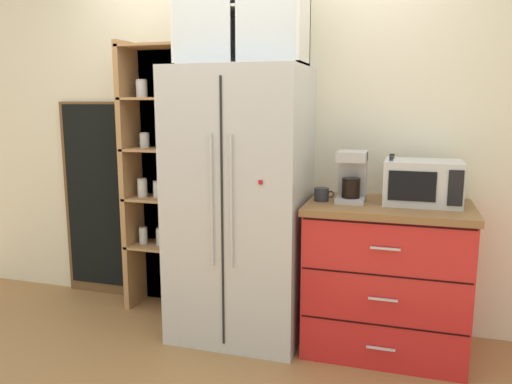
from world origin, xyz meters
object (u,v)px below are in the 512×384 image
at_px(bottle_amber, 391,180).
at_px(mug_cream, 390,196).
at_px(microwave, 422,182).
at_px(chalkboard_menu, 99,200).
at_px(refrigerator, 241,204).
at_px(bottle_cobalt, 390,183).
at_px(mug_charcoal, 322,194).
at_px(coffee_maker, 352,176).

bearing_deg(bottle_amber, mug_cream, -88.80).
relative_size(microwave, chalkboard_menu, 0.29).
height_order(refrigerator, bottle_cobalt, refrigerator).
distance_m(bottle_amber, chalkboard_menu, 2.23).
height_order(bottle_amber, bottle_cobalt, bottle_amber).
distance_m(mug_charcoal, mug_cream, 0.41).
xyz_separation_m(mug_charcoal, bottle_cobalt, (0.40, 0.01, 0.09)).
relative_size(coffee_maker, bottle_amber, 1.07).
bearing_deg(bottle_cobalt, bottle_amber, 90.00).
xyz_separation_m(mug_charcoal, bottle_amber, (0.40, 0.12, 0.09)).
xyz_separation_m(refrigerator, mug_charcoal, (0.52, 0.01, 0.09)).
distance_m(coffee_maker, mug_charcoal, 0.21).
bearing_deg(mug_charcoal, refrigerator, -179.40).
distance_m(microwave, mug_charcoal, 0.60).
xyz_separation_m(coffee_maker, bottle_cobalt, (0.23, -0.02, -0.03)).
xyz_separation_m(microwave, bottle_amber, (-0.18, 0.05, -0.00)).
height_order(refrigerator, chalkboard_menu, refrigerator).
height_order(bottle_amber, chalkboard_menu, chalkboard_menu).
xyz_separation_m(refrigerator, chalkboard_menu, (-1.28, 0.32, -0.10)).
bearing_deg(bottle_cobalt, chalkboard_menu, 172.22).
bearing_deg(chalkboard_menu, bottle_cobalt, -7.78).
bearing_deg(mug_cream, bottle_amber, 91.20).
relative_size(refrigerator, bottle_amber, 5.97).
height_order(mug_charcoal, bottle_amber, bottle_amber).
height_order(mug_charcoal, bottle_cobalt, bottle_cobalt).
distance_m(refrigerator, chalkboard_menu, 1.33).
bearing_deg(mug_charcoal, bottle_cobalt, 1.91).
xyz_separation_m(coffee_maker, mug_cream, (0.23, 0.00, -0.11)).
height_order(microwave, bottle_cobalt, bottle_cobalt).
xyz_separation_m(refrigerator, bottle_cobalt, (0.92, 0.02, 0.18)).
bearing_deg(mug_cream, chalkboard_menu, 172.85).
distance_m(mug_charcoal, bottle_amber, 0.43).
bearing_deg(bottle_cobalt, mug_charcoal, -178.09).
distance_m(mug_cream, bottle_cobalt, 0.08).
bearing_deg(mug_cream, microwave, 11.93).
height_order(mug_cream, chalkboard_menu, chalkboard_menu).
relative_size(coffee_maker, bottle_cobalt, 1.09).
distance_m(refrigerator, coffee_maker, 0.73).
bearing_deg(mug_cream, refrigerator, -177.31).
relative_size(refrigerator, mug_cream, 15.17).
relative_size(coffee_maker, chalkboard_menu, 0.20).
bearing_deg(bottle_cobalt, microwave, 18.95).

